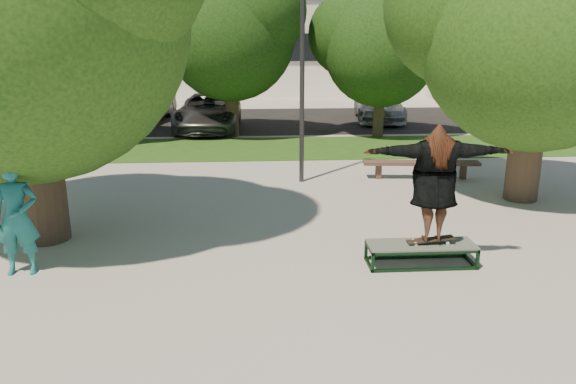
{
  "coord_description": "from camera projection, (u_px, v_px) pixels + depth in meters",
  "views": [
    {
      "loc": [
        -0.33,
        -9.3,
        3.76
      ],
      "look_at": [
        0.34,
        0.6,
        0.96
      ],
      "focal_mm": 35.0,
      "sensor_mm": 36.0,
      "label": 1
    }
  ],
  "objects": [
    {
      "name": "ground",
      "position": [
        271.0,
        253.0,
        9.97
      ],
      "size": [
        120.0,
        120.0,
        0.0
      ],
      "primitive_type": "plane",
      "color": "gray",
      "rests_on": "ground"
    },
    {
      "name": "bench",
      "position": [
        421.0,
        164.0,
        15.02
      ],
      "size": [
        3.12,
        0.68,
        0.47
      ],
      "rotation": [
        0.0,
        0.0,
        -0.09
      ],
      "color": "#4C372D",
      "rests_on": "ground"
    },
    {
      "name": "bg_tree_mid",
      "position": [
        228.0,
        27.0,
        20.41
      ],
      "size": [
        5.76,
        4.92,
        6.24
      ],
      "color": "#38281E",
      "rests_on": "ground"
    },
    {
      "name": "car_silver_a",
      "position": [
        107.0,
        105.0,
        23.98
      ],
      "size": [
        2.61,
        5.04,
        1.64
      ],
      "primitive_type": "imported",
      "rotation": [
        0.0,
        0.0,
        0.14
      ],
      "color": "#AEAFB3",
      "rests_on": "asphalt_strip"
    },
    {
      "name": "bg_tree_left",
      "position": [
        66.0,
        35.0,
        19.16
      ],
      "size": [
        5.28,
        4.51,
        5.77
      ],
      "color": "#38281E",
      "rests_on": "ground"
    },
    {
      "name": "asphalt_strip",
      "position": [
        257.0,
        120.0,
        25.33
      ],
      "size": [
        40.0,
        8.0,
        0.01
      ],
      "primitive_type": "cube",
      "color": "black",
      "rests_on": "ground"
    },
    {
      "name": "grass_strip",
      "position": [
        289.0,
        148.0,
        19.16
      ],
      "size": [
        30.0,
        4.0,
        0.02
      ],
      "primitive_type": "cube",
      "color": "#184614",
      "rests_on": "ground"
    },
    {
      "name": "bystander",
      "position": [
        16.0,
        218.0,
        8.91
      ],
      "size": [
        0.73,
        0.52,
        1.89
      ],
      "primitive_type": "imported",
      "rotation": [
        0.0,
        0.0,
        0.1
      ],
      "color": "#1C6A6B",
      "rests_on": "ground"
    },
    {
      "name": "skater_rig",
      "position": [
        435.0,
        183.0,
        9.11
      ],
      "size": [
        2.42,
        0.81,
        2.02
      ],
      "rotation": [
        0.0,
        0.0,
        3.08
      ],
      "color": "white",
      "rests_on": "grind_box"
    },
    {
      "name": "car_dark",
      "position": [
        144.0,
        105.0,
        24.83
      ],
      "size": [
        2.33,
        4.74,
        1.49
      ],
      "primitive_type": "imported",
      "rotation": [
        0.0,
        0.0,
        -0.17
      ],
      "color": "black",
      "rests_on": "asphalt_strip"
    },
    {
      "name": "lamppost",
      "position": [
        302.0,
        59.0,
        13.98
      ],
      "size": [
        0.25,
        0.15,
        6.11
      ],
      "color": "#2D2D30",
      "rests_on": "ground"
    },
    {
      "name": "grind_box",
      "position": [
        421.0,
        254.0,
        9.44
      ],
      "size": [
        1.8,
        0.6,
        0.38
      ],
      "color": "black",
      "rests_on": "ground"
    },
    {
      "name": "bg_tree_right",
      "position": [
        379.0,
        42.0,
        20.42
      ],
      "size": [
        5.04,
        4.31,
        5.43
      ],
      "color": "#38281E",
      "rests_on": "ground"
    },
    {
      "name": "car_grey",
      "position": [
        208.0,
        112.0,
        22.61
      ],
      "size": [
        2.59,
        5.32,
        1.46
      ],
      "primitive_type": "imported",
      "rotation": [
        0.0,
        0.0,
        -0.03
      ],
      "color": "#535257",
      "rests_on": "asphalt_strip"
    },
    {
      "name": "car_silver_b",
      "position": [
        379.0,
        104.0,
        25.18
      ],
      "size": [
        2.58,
        5.16,
        1.44
      ],
      "primitive_type": "imported",
      "rotation": [
        0.0,
        0.0,
        -0.12
      ],
      "color": "#A7A6AB",
      "rests_on": "asphalt_strip"
    },
    {
      "name": "tree_right",
      "position": [
        535.0,
        18.0,
        12.21
      ],
      "size": [
        6.24,
        5.33,
        6.51
      ],
      "color": "#38281E",
      "rests_on": "ground"
    }
  ]
}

